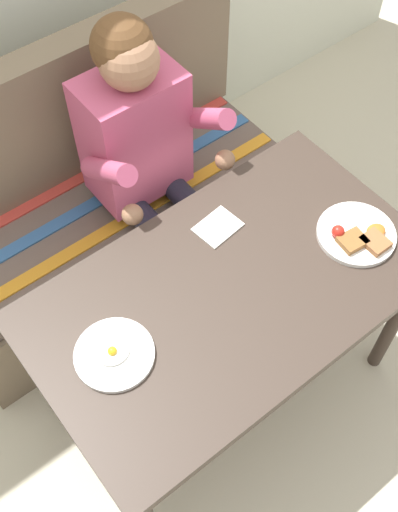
{
  "coord_description": "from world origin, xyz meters",
  "views": [
    {
      "loc": [
        -0.66,
        -0.69,
        2.29
      ],
      "look_at": [
        0.0,
        0.15,
        0.72
      ],
      "focal_mm": 43.86,
      "sensor_mm": 36.0,
      "label": 1
    }
  ],
  "objects_px": {
    "table": "(229,302)",
    "person": "(146,151)",
    "plate_eggs": "(114,354)",
    "napkin": "(218,227)",
    "couch": "(104,211)",
    "plate_breakfast": "(358,235)"
  },
  "relations": [
    {
      "from": "table",
      "to": "person",
      "type": "height_order",
      "value": "person"
    },
    {
      "from": "plate_eggs",
      "to": "napkin",
      "type": "distance_m",
      "value": 0.52
    },
    {
      "from": "couch",
      "to": "person",
      "type": "height_order",
      "value": "person"
    },
    {
      "from": "plate_eggs",
      "to": "napkin",
      "type": "bearing_deg",
      "value": 18.39
    },
    {
      "from": "napkin",
      "to": "table",
      "type": "bearing_deg",
      "value": -119.28
    },
    {
      "from": "table",
      "to": "couch",
      "type": "xyz_separation_m",
      "value": [
        0.0,
        0.76,
        -0.32
      ]
    },
    {
      "from": "table",
      "to": "person",
      "type": "bearing_deg",
      "value": 78.69
    },
    {
      "from": "table",
      "to": "person",
      "type": "relative_size",
      "value": 0.99
    },
    {
      "from": "napkin",
      "to": "plate_breakfast",
      "type": "bearing_deg",
      "value": -43.2
    },
    {
      "from": "person",
      "to": "napkin",
      "type": "bearing_deg",
      "value": -91.39
    },
    {
      "from": "table",
      "to": "plate_breakfast",
      "type": "xyz_separation_m",
      "value": [
        0.42,
        -0.1,
        0.1
      ]
    },
    {
      "from": "couch",
      "to": "napkin",
      "type": "distance_m",
      "value": 0.71
    },
    {
      "from": "couch",
      "to": "plate_breakfast",
      "type": "xyz_separation_m",
      "value": [
        0.42,
        -0.87,
        0.41
      ]
    },
    {
      "from": "person",
      "to": "napkin",
      "type": "height_order",
      "value": "person"
    },
    {
      "from": "table",
      "to": "person",
      "type": "distance_m",
      "value": 0.61
    },
    {
      "from": "plate_breakfast",
      "to": "napkin",
      "type": "bearing_deg",
      "value": 136.8
    },
    {
      "from": "plate_breakfast",
      "to": "napkin",
      "type": "distance_m",
      "value": 0.43
    },
    {
      "from": "table",
      "to": "napkin",
      "type": "distance_m",
      "value": 0.24
    },
    {
      "from": "plate_breakfast",
      "to": "napkin",
      "type": "xyz_separation_m",
      "value": [
        -0.31,
        0.29,
        -0.01
      ]
    },
    {
      "from": "table",
      "to": "napkin",
      "type": "bearing_deg",
      "value": 60.72
    },
    {
      "from": "table",
      "to": "napkin",
      "type": "height_order",
      "value": "napkin"
    },
    {
      "from": "plate_breakfast",
      "to": "person",
      "type": "bearing_deg",
      "value": 113.75
    }
  ]
}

